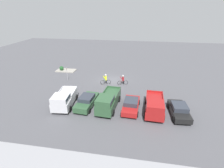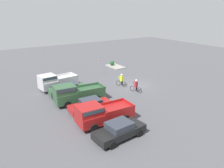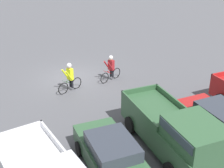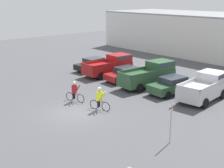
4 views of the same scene
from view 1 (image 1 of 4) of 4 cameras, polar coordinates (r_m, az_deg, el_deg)
ground_plane at (r=30.36m, az=-0.08°, el=1.18°), size 80.00×80.00×0.00m
sedan_0 at (r=21.98m, az=21.04°, el=-7.89°), size 2.26×4.55×1.40m
pickup_truck_0 at (r=21.27m, az=13.76°, el=-6.82°), size 2.46×5.39×2.06m
sedan_1 at (r=21.72m, az=6.24°, el=-6.72°), size 2.14×4.52×1.37m
pickup_truck_1 at (r=21.48m, az=-1.36°, el=-5.51°), size 2.49×5.73×2.23m
sedan_2 at (r=22.50m, az=-8.21°, el=-5.55°), size 2.24×4.73×1.46m
pickup_truck_2 at (r=22.79m, az=-15.39°, el=-4.77°), size 2.65×5.08×2.12m
cyclist_0 at (r=28.58m, az=-2.08°, el=1.68°), size 1.65×0.66×1.79m
cyclist_1 at (r=28.46m, az=3.57°, el=1.40°), size 1.68×0.67×1.69m
fire_lane_sign at (r=30.74m, az=-14.50°, el=3.66°), size 0.06×0.30×2.47m
curb_island at (r=36.23m, az=-14.76°, el=4.30°), size 3.75×2.16×0.15m
shrub at (r=36.24m, az=-16.16°, el=4.97°), size 0.83×0.83×0.83m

